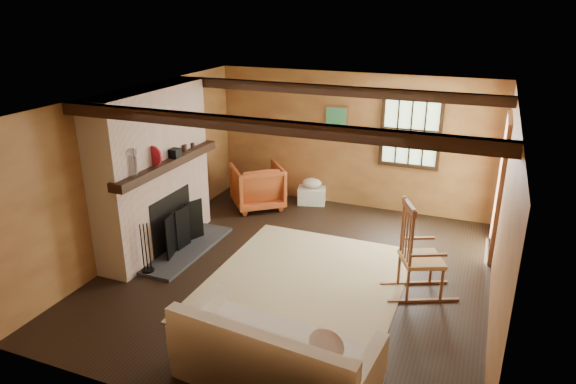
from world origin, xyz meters
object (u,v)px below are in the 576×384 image
at_px(rocking_chair, 418,256).
at_px(armchair, 258,186).
at_px(laundry_basket, 312,195).
at_px(sofa, 274,360).
at_px(fireplace, 155,178).

height_order(rocking_chair, armchair, rocking_chair).
distance_m(rocking_chair, armchair, 3.67).
xyz_separation_m(rocking_chair, laundry_basket, (-2.28, 2.47, -0.38)).
bearing_deg(laundry_basket, sofa, -74.95).
xyz_separation_m(rocking_chair, sofa, (-1.01, -2.23, -0.24)).
bearing_deg(fireplace, sofa, -37.34).
relative_size(laundry_basket, armchair, 0.57).
relative_size(sofa, armchair, 2.34).
xyz_separation_m(sofa, laundry_basket, (-1.26, 4.70, -0.13)).
relative_size(fireplace, armchair, 2.75).
bearing_deg(laundry_basket, armchair, -147.28).
xyz_separation_m(rocking_chair, armchair, (-3.12, 1.93, -0.13)).
relative_size(fireplace, sofa, 1.18).
xyz_separation_m(sofa, armchair, (-2.11, 4.15, 0.11)).
bearing_deg(rocking_chair, fireplace, 66.60).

